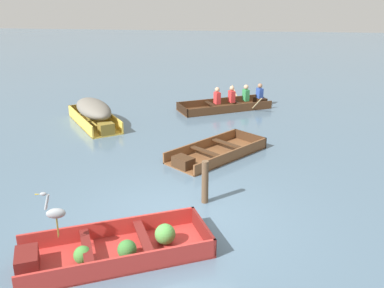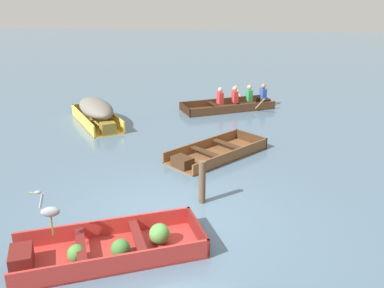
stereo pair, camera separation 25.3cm
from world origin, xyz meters
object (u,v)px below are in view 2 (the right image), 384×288
at_px(dinghy_red_foreground, 108,248).
at_px(heron_on_dinghy, 49,210).
at_px(skiff_wooden_brown_mid_moored, 214,153).
at_px(rowboat_dark_varnish_with_crew, 233,104).
at_px(skiff_yellow_near_moored, 96,111).
at_px(mooring_post, 202,182).

relative_size(dinghy_red_foreground, heron_on_dinghy, 4.11).
height_order(skiff_wooden_brown_mid_moored, rowboat_dark_varnish_with_crew, rowboat_dark_varnish_with_crew).
height_order(dinghy_red_foreground, skiff_yellow_near_moored, skiff_yellow_near_moored).
bearing_deg(rowboat_dark_varnish_with_crew, skiff_yellow_near_moored, -149.29).
height_order(skiff_yellow_near_moored, skiff_wooden_brown_mid_moored, skiff_yellow_near_moored).
bearing_deg(dinghy_red_foreground, skiff_wooden_brown_mid_moored, 74.44).
distance_m(skiff_wooden_brown_mid_moored, heron_on_dinghy, 5.53).
bearing_deg(mooring_post, skiff_yellow_near_moored, 129.84).
height_order(skiff_wooden_brown_mid_moored, mooring_post, mooring_post).
distance_m(dinghy_red_foreground, mooring_post, 2.60).
distance_m(skiff_yellow_near_moored, mooring_post, 6.62).
distance_m(dinghy_red_foreground, skiff_yellow_near_moored, 7.82).
height_order(dinghy_red_foreground, rowboat_dark_varnish_with_crew, rowboat_dark_varnish_with_crew).
distance_m(heron_on_dinghy, mooring_post, 3.28).
bearing_deg(heron_on_dinghy, rowboat_dark_varnish_with_crew, 75.97).
height_order(rowboat_dark_varnish_with_crew, heron_on_dinghy, heron_on_dinghy).
xyz_separation_m(dinghy_red_foreground, mooring_post, (1.37, 2.18, 0.34)).
relative_size(skiff_yellow_near_moored, rowboat_dark_varnish_with_crew, 0.82).
distance_m(skiff_yellow_near_moored, rowboat_dark_varnish_with_crew, 5.21).
xyz_separation_m(heron_on_dinghy, mooring_post, (2.28, 2.32, -0.40)).
distance_m(skiff_yellow_near_moored, skiff_wooden_brown_mid_moored, 4.88).
xyz_separation_m(dinghy_red_foreground, rowboat_dark_varnish_with_crew, (1.60, 9.92, 0.06)).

